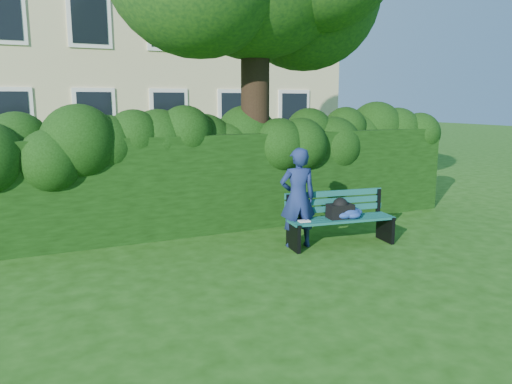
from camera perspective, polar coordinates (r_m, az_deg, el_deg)
name	(u,v)px	position (r m, az deg, el deg)	size (l,w,h in m)	color
ground	(273,259)	(7.76, 1.91, -7.64)	(80.00, 80.00, 0.00)	#1D480E
apartment_building	(107,5)	(21.13, -16.70, 19.78)	(16.00, 8.08, 12.00)	beige
hedge	(220,181)	(9.51, -4.12, 1.28)	(10.00, 1.00, 1.80)	black
park_bench	(341,216)	(8.51, 9.72, -2.67)	(1.87, 0.78, 0.89)	#0E463C
man_reading	(298,198)	(8.25, 4.79, -0.65)	(0.60, 0.40, 1.65)	navy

